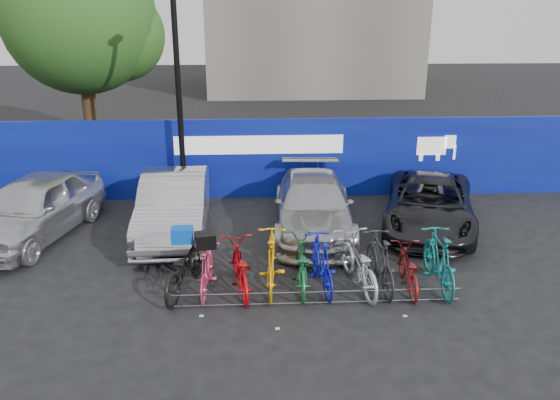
{
  "coord_description": "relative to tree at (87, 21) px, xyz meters",
  "views": [
    {
      "loc": [
        -1.2,
        -9.87,
        5.39
      ],
      "look_at": [
        -0.58,
        2.0,
        1.26
      ],
      "focal_mm": 35.0,
      "sensor_mm": 36.0,
      "label": 1
    }
  ],
  "objects": [
    {
      "name": "car_1",
      "position": [
        3.58,
        -6.84,
        -4.31
      ],
      "size": [
        1.79,
        4.68,
        1.52
      ],
      "primitive_type": "imported",
      "rotation": [
        0.0,
        0.0,
        0.04
      ],
      "color": "#9D9DA2",
      "rests_on": "ground"
    },
    {
      "name": "bike_1",
      "position": [
        4.62,
        -10.03,
        -4.57
      ],
      "size": [
        0.57,
        1.68,
        1.0
      ],
      "primitive_type": "imported",
      "rotation": [
        0.0,
        0.0,
        3.08
      ],
      "color": "#CF3C65",
      "rests_on": "ground"
    },
    {
      "name": "bike_0",
      "position": [
        4.17,
        -9.95,
        -4.53
      ],
      "size": [
        1.2,
        2.17,
        1.08
      ],
      "primitive_type": "imported",
      "rotation": [
        0.0,
        0.0,
        2.89
      ],
      "color": "black",
      "rests_on": "ground"
    },
    {
      "name": "tree",
      "position": [
        0.0,
        0.0,
        0.0
      ],
      "size": [
        5.4,
        5.2,
        7.8
      ],
      "color": "#382314",
      "rests_on": "ground"
    },
    {
      "name": "cargo_crate",
      "position": [
        4.17,
        -9.95,
        -3.84
      ],
      "size": [
        0.43,
        0.34,
        0.3
      ],
      "primitive_type": "cube",
      "rotation": [
        0.0,
        0.0,
        0.05
      ],
      "color": "#0847BE",
      "rests_on": "bike_0"
    },
    {
      "name": "bike_3",
      "position": [
        5.93,
        -9.92,
        -4.46
      ],
      "size": [
        0.69,
        2.05,
        1.21
      ],
      "primitive_type": "imported",
      "rotation": [
        0.0,
        0.0,
        3.08
      ],
      "color": "#F5AB0B",
      "rests_on": "ground"
    },
    {
      "name": "bike_2",
      "position": [
        5.28,
        -9.99,
        -4.56
      ],
      "size": [
        0.95,
        2.0,
        1.01
      ],
      "primitive_type": "imported",
      "rotation": [
        0.0,
        0.0,
        3.29
      ],
      "color": "#BE090F",
      "rests_on": "ground"
    },
    {
      "name": "bike_8",
      "position": [
        8.69,
        -10.1,
        -4.62
      ],
      "size": [
        0.7,
        1.73,
        0.89
      ],
      "primitive_type": "imported",
      "rotation": [
        0.0,
        0.0,
        3.08
      ],
      "color": "maroon",
      "rests_on": "ground"
    },
    {
      "name": "bike_7",
      "position": [
        8.13,
        -10.0,
        -4.49
      ],
      "size": [
        0.65,
        1.94,
        1.15
      ],
      "primitive_type": "imported",
      "rotation": [
        0.0,
        0.0,
        3.2
      ],
      "color": "#29292B",
      "rests_on": "ground"
    },
    {
      "name": "bike_4",
      "position": [
        6.53,
        -9.87,
        -4.56
      ],
      "size": [
        0.76,
        1.97,
        1.02
      ],
      "primitive_type": "imported",
      "rotation": [
        0.0,
        0.0,
        3.1
      ],
      "color": "#176736",
      "rests_on": "ground"
    },
    {
      "name": "car_3",
      "position": [
        10.15,
        -6.81,
        -4.41
      ],
      "size": [
        3.49,
        5.16,
        1.31
      ],
      "primitive_type": "imported",
      "rotation": [
        0.0,
        0.0,
        -0.3
      ],
      "color": "black",
      "rests_on": "ground"
    },
    {
      "name": "car_0",
      "position": [
        0.13,
        -6.93,
        -4.29
      ],
      "size": [
        2.86,
        4.9,
        1.57
      ],
      "primitive_type": "imported",
      "rotation": [
        0.0,
        0.0,
        -0.23
      ],
      "color": "#B7B8BC",
      "rests_on": "ground"
    },
    {
      "name": "hoarding",
      "position": [
        6.78,
        -4.06,
        -3.86
      ],
      "size": [
        22.0,
        0.18,
        2.4
      ],
      "color": "#090D84",
      "rests_on": "ground"
    },
    {
      "name": "bike_5",
      "position": [
        6.93,
        -9.97,
        -4.51
      ],
      "size": [
        0.73,
        1.92,
        1.12
      ],
      "primitive_type": "imported",
      "rotation": [
        0.0,
        0.0,
        3.25
      ],
      "color": "#1017BF",
      "rests_on": "ground"
    },
    {
      "name": "ground",
      "position": [
        6.77,
        -10.06,
        -5.07
      ],
      "size": [
        100.0,
        100.0,
        0.0
      ],
      "primitive_type": "plane",
      "color": "black",
      "rests_on": "ground"
    },
    {
      "name": "bike_rack",
      "position": [
        6.77,
        -10.66,
        -4.91
      ],
      "size": [
        5.6,
        0.03,
        0.3
      ],
      "color": "#595B60",
      "rests_on": "ground"
    },
    {
      "name": "lamppost",
      "position": [
        3.57,
        -4.66,
        -1.8
      ],
      "size": [
        0.25,
        0.5,
        6.11
      ],
      "color": "black",
      "rests_on": "ground"
    },
    {
      "name": "bike_9",
      "position": [
        9.32,
        -10.06,
        -4.46
      ],
      "size": [
        0.61,
        2.03,
        1.21
      ],
      "primitive_type": "imported",
      "rotation": [
        0.0,
        0.0,
        3.12
      ],
      "color": "#147C7F",
      "rests_on": "ground"
    },
    {
      "name": "bike_6",
      "position": [
        7.69,
        -9.98,
        -4.53
      ],
      "size": [
        1.03,
        2.14,
        1.08
      ],
      "primitive_type": "imported",
      "rotation": [
        0.0,
        0.0,
        3.3
      ],
      "color": "#B5B9BE",
      "rests_on": "ground"
    },
    {
      "name": "car_2",
      "position": [
        7.11,
        -6.85,
        -4.37
      ],
      "size": [
        2.25,
        4.91,
        1.39
      ],
      "primitive_type": "imported",
      "rotation": [
        0.0,
        0.0,
        -0.06
      ],
      "color": "#A4A4A8",
      "rests_on": "ground"
    },
    {
      "name": "cargo_topcase",
      "position": [
        4.62,
        -10.03,
        -3.93
      ],
      "size": [
        0.45,
        0.42,
        0.29
      ],
      "primitive_type": "cube",
      "rotation": [
        0.0,
        0.0,
        0.2
      ],
      "color": "black",
      "rests_on": "bike_1"
    }
  ]
}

